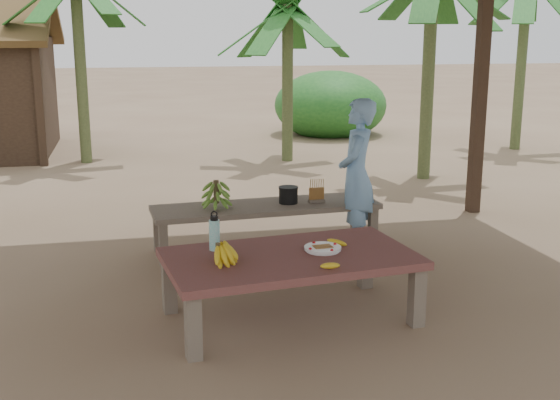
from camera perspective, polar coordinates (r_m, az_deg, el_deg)
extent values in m
plane|color=brown|center=(5.65, 0.57, -8.10)|extent=(80.00, 80.00, 0.00)
cube|color=black|center=(8.45, 15.92, 8.01)|extent=(0.13, 0.13, 2.70)
cube|color=brown|center=(4.63, -7.06, -10.26)|extent=(0.11, 0.11, 0.44)
cube|color=brown|center=(5.19, 11.07, -7.74)|extent=(0.11, 0.11, 0.44)
cube|color=brown|center=(5.40, -8.99, -6.82)|extent=(0.11, 0.11, 0.44)
cube|color=brown|center=(5.89, 6.96, -5.02)|extent=(0.11, 0.11, 0.44)
cube|color=maroon|center=(5.13, 0.84, -4.77)|extent=(1.91, 1.21, 0.06)
cube|color=brown|center=(6.47, -9.45, -3.59)|extent=(0.09, 0.09, 0.40)
cube|color=brown|center=(6.99, 7.55, -2.23)|extent=(0.09, 0.09, 0.40)
cube|color=brown|center=(6.91, -9.91, -2.51)|extent=(0.09, 0.09, 0.40)
cube|color=brown|center=(7.40, 6.13, -1.32)|extent=(0.09, 0.09, 0.40)
cube|color=brown|center=(6.81, -1.13, -0.58)|extent=(2.23, 0.74, 0.05)
cylinder|color=white|center=(5.22, 3.49, -4.09)|extent=(0.25, 0.25, 0.01)
cylinder|color=white|center=(5.21, 3.49, -3.92)|extent=(0.28, 0.28, 0.02)
cube|color=brown|center=(5.21, 3.49, -3.86)|extent=(0.14, 0.11, 0.02)
ellipsoid|color=yellow|center=(4.83, 4.10, -5.35)|extent=(0.17, 0.12, 0.04)
ellipsoid|color=yellow|center=(5.36, 4.65, -3.45)|extent=(0.16, 0.12, 0.04)
cylinder|color=#3FC6BF|center=(5.22, -5.34, -2.86)|extent=(0.08, 0.08, 0.23)
cylinder|color=black|center=(5.18, -5.37, -1.48)|extent=(0.06, 0.06, 0.03)
torus|color=black|center=(5.18, -5.38, -1.16)|extent=(0.05, 0.01, 0.05)
cylinder|color=black|center=(6.85, 0.68, 0.38)|extent=(0.18, 0.18, 0.16)
imported|color=#6895C5|center=(6.83, 6.24, 2.06)|extent=(0.56, 0.64, 1.47)
cylinder|color=#596638|center=(10.31, 11.94, 9.79)|extent=(0.18, 0.18, 2.94)
cylinder|color=#596638|center=(11.57, 0.61, 9.38)|extent=(0.18, 0.18, 2.52)
cylinder|color=#596638|center=(11.82, -15.89, 10.17)|extent=(0.18, 0.18, 3.01)
cylinder|color=#596638|center=(13.45, 19.00, 10.32)|extent=(0.18, 0.18, 3.03)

